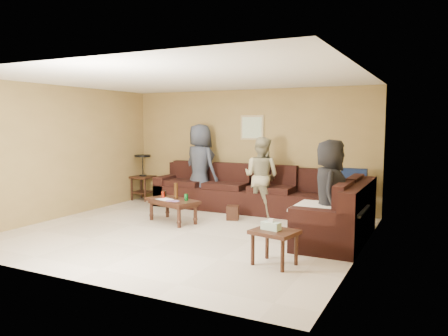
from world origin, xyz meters
name	(u,v)px	position (x,y,z in m)	size (l,w,h in m)	color
room	(187,131)	(0.00, 0.00, 1.66)	(5.60, 5.50, 2.50)	beige
sectional_sofa	(267,202)	(0.81, 1.52, 0.33)	(4.65, 2.90, 0.97)	black
coffee_table	(173,203)	(-0.62, 0.51, 0.36)	(1.12, 0.81, 0.70)	#341A11
end_table_left	(143,176)	(-2.52, 2.15, 0.55)	(0.47, 0.47, 1.06)	#341A11
side_table_right	(274,235)	(1.85, -0.94, 0.39)	(0.62, 0.55, 0.60)	#341A11
waste_bin	(233,213)	(0.27, 1.18, 0.13)	(0.22, 0.22, 0.26)	#341A11
wall_art	(252,128)	(0.10, 2.48, 1.70)	(0.52, 0.04, 0.52)	tan
person_left	(200,166)	(-0.92, 2.05, 0.89)	(0.87, 0.56, 1.78)	#2F3442
person_middle	(261,176)	(0.58, 1.81, 0.77)	(0.74, 0.58, 1.53)	tan
person_right	(330,192)	(2.25, 0.35, 0.78)	(0.76, 0.50, 1.56)	black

